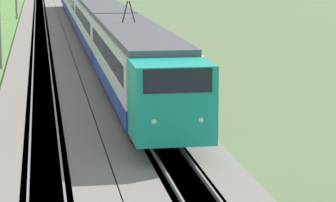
{
  "coord_description": "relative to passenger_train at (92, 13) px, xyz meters",
  "views": [
    {
      "loc": [
        -3.97,
        0.05,
        7.33
      ],
      "look_at": [
        23.31,
        -4.36,
        2.21
      ],
      "focal_mm": 85.0,
      "sensor_mm": 36.0,
      "label": 1
    }
  ],
  "objects": [
    {
      "name": "ballast_main",
      "position": [
        -13.99,
        4.36,
        -2.2
      ],
      "size": [
        240.0,
        4.4,
        0.3
      ],
      "color": "gray",
      "rests_on": "ground"
    },
    {
      "name": "ballast_adjacent",
      "position": [
        -13.99,
        0.0,
        -2.2
      ],
      "size": [
        240.0,
        4.4,
        0.3
      ],
      "color": "gray",
      "rests_on": "ground"
    },
    {
      "name": "track_main",
      "position": [
        -13.99,
        4.36,
        -2.19
      ],
      "size": [
        240.0,
        1.57,
        0.45
      ],
      "color": "#4C4238",
      "rests_on": "ground"
    },
    {
      "name": "track_adjacent",
      "position": [
        -13.99,
        0.0,
        -2.19
      ],
      "size": [
        240.0,
        1.57,
        0.45
      ],
      "color": "#4C4238",
      "rests_on": "ground"
    },
    {
      "name": "passenger_train",
      "position": [
        0.0,
        0.0,
        0.0
      ],
      "size": [
        84.77,
        2.89,
        5.03
      ],
      "rotation": [
        0.0,
        0.0,
        3.14
      ],
      "color": "#19A88E",
      "rests_on": "ground"
    }
  ]
}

